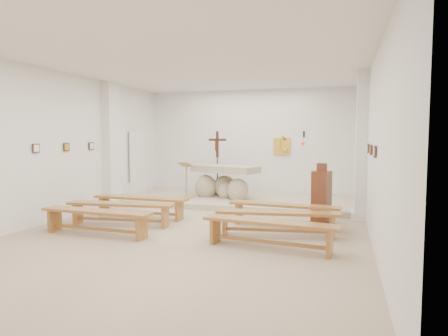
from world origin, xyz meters
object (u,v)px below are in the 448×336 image
(crucifix_stand, at_px, (217,158))
(donation_pedestal, at_px, (321,196))
(bench_right_front, at_px, (284,210))
(bench_right_second, at_px, (277,218))
(bench_right_third, at_px, (269,228))
(bench_left_front, at_px, (140,202))
(bench_left_second, at_px, (120,209))
(altar, at_px, (224,184))
(lectern, at_px, (186,180))
(bench_left_third, at_px, (96,216))

(crucifix_stand, relative_size, donation_pedestal, 1.45)
(bench_right_front, bearing_deg, bench_right_second, -84.85)
(bench_right_front, bearing_deg, donation_pedestal, 49.89)
(crucifix_stand, bearing_deg, bench_right_third, -54.13)
(bench_left_front, relative_size, bench_right_front, 1.00)
(bench_left_front, distance_m, bench_right_second, 3.61)
(bench_right_second, distance_m, bench_right_third, 0.91)
(bench_left_second, bearing_deg, altar, 64.64)
(donation_pedestal, bearing_deg, bench_left_second, -139.11)
(lectern, bearing_deg, bench_right_second, -31.03)
(bench_right_third, bearing_deg, donation_pedestal, 81.03)
(crucifix_stand, relative_size, bench_right_second, 0.81)
(crucifix_stand, distance_m, bench_right_front, 4.31)
(bench_left_third, height_order, bench_right_third, same)
(donation_pedestal, distance_m, bench_left_third, 4.96)
(altar, bearing_deg, donation_pedestal, -15.52)
(bench_left_front, xyz_separation_m, bench_left_third, (0.00, -1.82, 0.00))
(donation_pedestal, xyz_separation_m, bench_right_front, (-0.75, -0.75, -0.22))
(bench_right_second, bearing_deg, crucifix_stand, 113.39)
(bench_left_third, bearing_deg, crucifix_stand, 83.01)
(bench_right_front, height_order, bench_right_second, same)
(bench_left_front, relative_size, bench_right_third, 0.99)
(altar, bearing_deg, lectern, -135.91)
(bench_left_front, xyz_separation_m, bench_left_second, (0.00, -0.91, 0.00))
(bench_left_front, distance_m, bench_left_third, 1.82)
(bench_left_third, xyz_separation_m, bench_right_third, (3.49, 0.00, 0.00))
(lectern, height_order, bench_right_third, lectern)
(bench_right_front, xyz_separation_m, bench_right_second, (0.00, -0.91, 0.00))
(bench_left_front, height_order, bench_right_second, same)
(bench_left_front, bearing_deg, bench_right_third, -25.22)
(bench_left_second, relative_size, bench_right_second, 1.00)
(lectern, height_order, crucifix_stand, crucifix_stand)
(bench_left_second, distance_m, bench_right_third, 3.61)
(lectern, bearing_deg, bench_left_second, -81.45)
(bench_left_second, distance_m, bench_right_second, 3.49)
(donation_pedestal, height_order, bench_right_second, donation_pedestal)
(altar, distance_m, crucifix_stand, 1.03)
(altar, height_order, lectern, lectern)
(altar, xyz_separation_m, bench_left_second, (-1.32, -3.66, -0.17))
(bench_right_front, distance_m, bench_left_second, 3.61)
(altar, xyz_separation_m, donation_pedestal, (2.93, -2.01, 0.05))
(crucifix_stand, bearing_deg, bench_right_front, -42.98)
(bench_left_second, bearing_deg, bench_right_third, -20.12)
(bench_left_second, height_order, bench_right_third, same)
(lectern, distance_m, bench_right_third, 5.20)
(donation_pedestal, xyz_separation_m, bench_left_third, (-4.25, -2.56, -0.22))
(bench_right_front, distance_m, bench_right_second, 0.91)
(altar, height_order, bench_left_second, altar)
(bench_left_front, bearing_deg, bench_left_second, -87.74)
(altar, relative_size, bench_right_second, 0.89)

